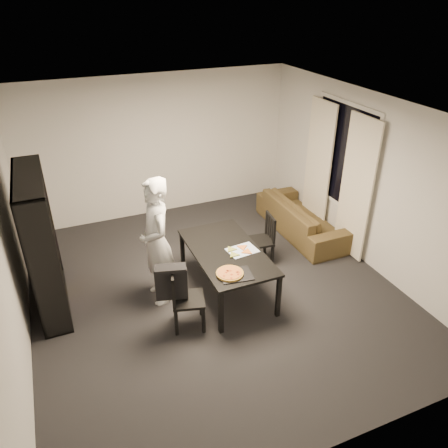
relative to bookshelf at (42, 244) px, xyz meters
name	(u,v)px	position (x,y,z in m)	size (l,w,h in m)	color
room	(213,210)	(2.16, -0.60, 0.35)	(5.01, 5.51, 2.61)	black
window_pane	(343,156)	(4.64, 0.00, 0.55)	(0.02, 1.40, 1.60)	black
window_frame	(343,156)	(4.64, 0.00, 0.55)	(0.03, 1.52, 1.72)	white
curtain_left	(356,189)	(4.56, -0.52, 0.20)	(0.03, 0.70, 2.25)	silver
curtain_right	(318,166)	(4.56, 0.52, 0.20)	(0.03, 0.70, 2.25)	silver
bookshelf	(42,244)	(0.00, 0.00, 0.00)	(0.35, 1.50, 1.90)	black
dining_table	(227,254)	(2.32, -0.70, -0.33)	(0.91, 1.63, 0.68)	black
chair_left	(182,295)	(1.51, -1.15, -0.46)	(0.49, 0.49, 0.86)	black
chair_right	(264,236)	(3.15, -0.23, -0.48)	(0.42, 0.42, 0.82)	black
draped_jacket	(171,281)	(1.39, -1.12, -0.24)	(0.41, 0.26, 0.48)	black
person	(157,242)	(1.40, -0.47, -0.04)	(0.66, 0.43, 1.81)	silver
baking_tray	(236,275)	(2.20, -1.27, -0.26)	(0.40, 0.32, 0.01)	black
pepperoni_pizza	(230,273)	(2.13, -1.24, -0.24)	(0.35, 0.35, 0.03)	olive
kitchen_towel	(242,250)	(2.52, -0.78, -0.27)	(0.40, 0.30, 0.01)	white
pizza_slices	(238,251)	(2.45, -0.78, -0.26)	(0.37, 0.31, 0.01)	gold
sofa	(302,217)	(4.22, 0.36, -0.65)	(2.02, 0.79, 0.59)	#3D3618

